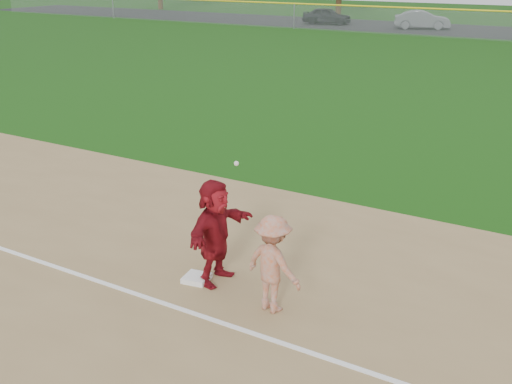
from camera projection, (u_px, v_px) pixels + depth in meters
The scene contains 7 objects.
ground at pixel (210, 290), 10.86m from camera, with size 160.00×160.00×0.00m, color #16480D.
foul_line at pixel (180, 309), 10.21m from camera, with size 60.00×0.10×0.01m, color white.
first_base at pixel (197, 278), 11.11m from camera, with size 0.42×0.42×0.09m, color white.
base_runner at pixel (215, 232), 10.83m from camera, with size 1.71×0.54×1.84m, color maroon.
car_left at pixel (327, 16), 56.19m from camera, with size 1.69×4.21×1.43m, color black.
car_mid at pixel (422, 20), 52.24m from camera, with size 1.55×4.44×1.46m, color slate.
first_base_play at pixel (273, 264), 9.95m from camera, with size 1.17×0.78×2.41m.
Camera 1 is at (5.72, -7.81, 5.24)m, focal length 45.00 mm.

